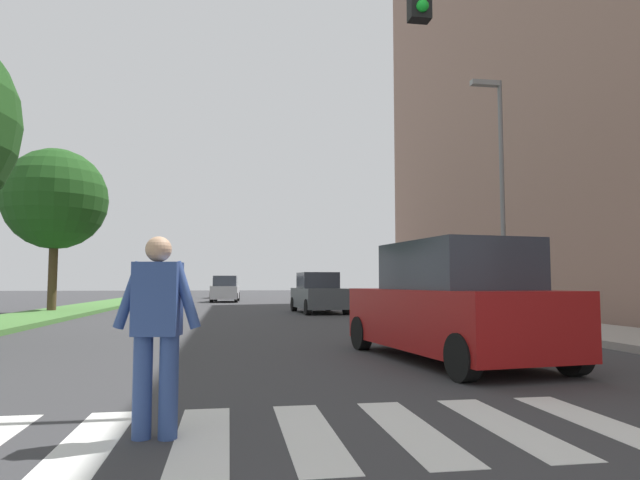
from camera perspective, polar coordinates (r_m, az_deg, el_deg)
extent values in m
plane|color=#38383A|center=(26.07, -7.77, -7.21)|extent=(140.00, 140.00, 0.00)
cube|color=silver|center=(5.12, -22.65, -18.66)|extent=(0.45, 2.20, 0.01)
cube|color=silver|center=(5.01, -11.98, -19.25)|extent=(0.45, 2.20, 0.01)
cube|color=silver|center=(5.05, -1.11, -19.21)|extent=(0.45, 2.20, 0.01)
cube|color=silver|center=(5.25, 9.20, -18.58)|extent=(0.45, 2.20, 0.01)
cube|color=silver|center=(5.59, 18.42, -17.53)|extent=(0.45, 2.20, 0.01)
cube|color=silver|center=(6.04, 26.31, -16.28)|extent=(0.45, 2.20, 0.01)
cube|color=#477A38|center=(25.01, -25.29, -6.78)|extent=(2.77, 64.00, 0.15)
cylinder|color=#4C3823|center=(25.98, -25.68, -2.72)|extent=(0.36, 0.36, 3.42)
sphere|color=#1E4C19|center=(26.21, -25.47, 3.82)|extent=(4.27, 4.27, 4.27)
cube|color=#9E9991|center=(25.64, 11.04, -7.05)|extent=(3.00, 64.00, 0.15)
sphere|color=#19D833|center=(7.85, 10.46, 22.52)|extent=(0.16, 0.16, 0.16)
cylinder|color=slate|center=(18.22, 18.18, 4.04)|extent=(0.14, 0.14, 7.50)
cube|color=gray|center=(18.87, 16.51, 15.14)|extent=(0.90, 0.24, 0.16)
cylinder|color=#334C8C|center=(4.97, -15.24, -14.32)|extent=(0.19, 0.19, 0.85)
cylinder|color=#334C8C|center=(5.04, -17.73, -14.14)|extent=(0.19, 0.19, 0.85)
cube|color=#334C8C|center=(4.93, -16.31, -5.79)|extent=(0.42, 0.30, 0.62)
cylinder|color=#334C8C|center=(4.86, -13.58, -5.50)|extent=(0.28, 0.13, 0.58)
cylinder|color=#334C8C|center=(5.00, -18.94, -5.35)|extent=(0.28, 0.13, 0.58)
sphere|color=tan|center=(4.94, -16.20, -0.91)|extent=(0.25, 0.25, 0.22)
cube|color=maroon|center=(9.66, 13.11, -7.81)|extent=(2.48, 4.81, 0.96)
cube|color=#2D333D|center=(9.44, 13.71, -2.57)|extent=(1.99, 2.73, 0.79)
cylinder|color=black|center=(10.98, 4.26, -9.48)|extent=(0.30, 0.66, 0.64)
cylinder|color=black|center=(11.72, 12.33, -9.07)|extent=(0.30, 0.66, 0.64)
cylinder|color=black|center=(7.66, 14.42, -11.57)|extent=(0.30, 0.66, 0.64)
cylinder|color=black|center=(8.68, 24.47, -10.46)|extent=(0.30, 0.66, 0.64)
cube|color=#474C51|center=(24.18, -0.14, -5.95)|extent=(2.00, 4.23, 0.84)
cube|color=#2D333D|center=(24.38, -0.25, -4.15)|extent=(1.65, 1.95, 0.69)
cylinder|color=black|center=(22.82, 2.71, -6.84)|extent=(0.26, 0.65, 0.64)
cylinder|color=black|center=(22.45, -1.24, -6.89)|extent=(0.26, 0.65, 0.64)
cylinder|color=black|center=(25.95, 0.80, -6.55)|extent=(0.26, 0.65, 0.64)
cylinder|color=black|center=(25.62, -2.69, -6.58)|extent=(0.26, 0.65, 0.64)
cube|color=#B7B7BC|center=(38.56, -9.66, -5.31)|extent=(1.95, 4.36, 0.85)
cube|color=#2D333D|center=(38.34, -9.66, -4.16)|extent=(1.62, 2.00, 0.69)
cylinder|color=black|center=(40.30, -10.65, -5.71)|extent=(0.25, 0.65, 0.64)
cylinder|color=black|center=(40.22, -8.40, -5.74)|extent=(0.25, 0.65, 0.64)
cylinder|color=black|center=(36.94, -11.04, -5.83)|extent=(0.25, 0.65, 0.64)
cylinder|color=black|center=(36.85, -8.59, -5.87)|extent=(0.25, 0.65, 0.64)
cube|color=gray|center=(48.81, -9.86, -5.12)|extent=(2.18, 4.39, 0.81)
cube|color=#2D333D|center=(48.59, -9.88, -4.26)|extent=(1.73, 2.05, 0.66)
cylinder|color=black|center=(50.56, -10.55, -5.43)|extent=(0.29, 0.66, 0.64)
cylinder|color=black|center=(50.39, -8.75, -5.46)|extent=(0.29, 0.66, 0.64)
cylinder|color=black|center=(47.26, -11.06, -5.50)|extent=(0.29, 0.66, 0.64)
cylinder|color=black|center=(47.07, -9.13, -5.53)|extent=(0.29, 0.66, 0.64)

